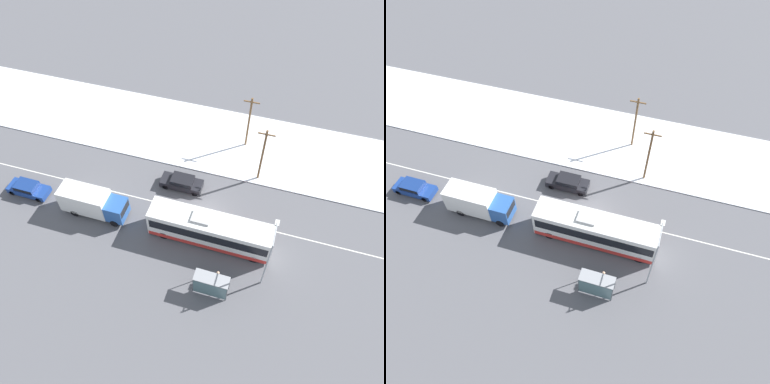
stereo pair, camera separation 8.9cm
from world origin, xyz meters
The scene contains 12 objects.
ground_plane centered at (0.00, 0.00, 0.00)m, with size 120.00×120.00×0.00m, color #56565B.
snow_lot centered at (0.00, 11.33, 0.06)m, with size 80.00×11.40×0.12m.
lane_marking_center centered at (0.00, 0.00, 0.00)m, with size 60.00×0.12×0.00m.
city_bus centered at (1.29, -2.83, 1.75)m, with size 12.09×2.57×3.59m.
box_truck centered at (-11.15, -3.08, 1.74)m, with size 6.98×2.30×3.16m.
sedan_car centered at (-3.41, 2.86, 0.81)m, with size 4.66×1.80×1.48m.
parked_car_near_truck centered at (-19.22, -2.82, 0.79)m, with size 4.53×1.80×1.44m.
pedestrian_at_stop centered at (3.18, -6.99, 1.13)m, with size 0.66×0.30×1.84m.
bus_shelter centered at (2.84, -8.27, 1.68)m, with size 3.15×1.20×2.40m.
streetlamp centered at (7.10, -5.37, 4.36)m, with size 0.36×2.73×6.80m.
utility_pole_roadside centered at (4.44, 6.58, 3.80)m, with size 1.80×0.24×7.23m.
utility_pole_snowlot centered at (1.99, 11.45, 3.69)m, with size 1.80×0.24×7.02m.
Camera 2 is at (5.43, -22.05, 32.47)m, focal length 35.00 mm.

